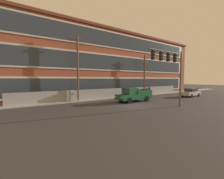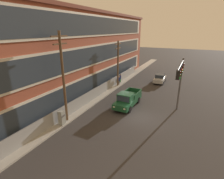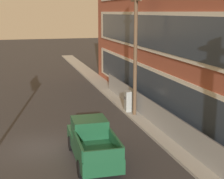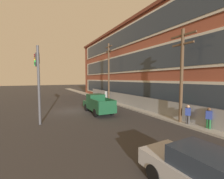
{
  "view_description": "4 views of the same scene",
  "coord_description": "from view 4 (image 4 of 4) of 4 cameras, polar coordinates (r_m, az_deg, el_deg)",
  "views": [
    {
      "loc": [
        -12.47,
        -13.05,
        3.24
      ],
      "look_at": [
        -1.59,
        2.27,
        1.92
      ],
      "focal_mm": 24.0,
      "sensor_mm": 36.0,
      "label": 1
    },
    {
      "loc": [
        -17.27,
        -4.62,
        9.5
      ],
      "look_at": [
        -0.05,
        3.57,
        2.89
      ],
      "focal_mm": 28.0,
      "sensor_mm": 36.0,
      "label": 2
    },
    {
      "loc": [
        18.41,
        -1.01,
        7.43
      ],
      "look_at": [
        3.48,
        3.21,
        3.91
      ],
      "focal_mm": 55.0,
      "sensor_mm": 36.0,
      "label": 3
    },
    {
      "loc": [
        17.68,
        -3.75,
        3.75
      ],
      "look_at": [
        2.86,
        3.99,
        2.56
      ],
      "focal_mm": 24.0,
      "sensor_mm": 36.0,
      "label": 4
    }
  ],
  "objects": [
    {
      "name": "electrical_cabinet",
      "position": [
        25.3,
        -2.53,
        -2.54
      ],
      "size": [
        0.6,
        0.51,
        1.68
      ],
      "color": "#939993",
      "rests_on": "ground"
    },
    {
      "name": "sedan_silver",
      "position": [
        6.04,
        32.22,
        -25.86
      ],
      "size": [
        4.34,
        1.89,
        1.56
      ],
      "color": "#B2B5BA",
      "rests_on": "ground"
    },
    {
      "name": "traffic_signal_mast",
      "position": [
        15.45,
        -26.5,
        7.5
      ],
      "size": [
        5.79,
        0.43,
        6.41
      ],
      "color": "#4C4C51",
      "rests_on": "ground"
    },
    {
      "name": "ground_plane",
      "position": [
        18.46,
        -15.42,
        -7.8
      ],
      "size": [
        160.0,
        160.0,
        0.0
      ],
      "primitive_type": "plane",
      "color": "#333030"
    },
    {
      "name": "chain_link_fence",
      "position": [
        18.26,
        11.02,
        -5.13
      ],
      "size": [
        33.02,
        0.06,
        1.68
      ],
      "color": "gray",
      "rests_on": "ground"
    },
    {
      "name": "sidewalk_building_side",
      "position": [
        21.25,
        4.71,
        -5.89
      ],
      "size": [
        80.0,
        1.8,
        0.16
      ],
      "primitive_type": "cube",
      "color": "#9E9B93",
      "rests_on": "ground"
    },
    {
      "name": "pickup_truck_dark_green",
      "position": [
        16.84,
        -5.51,
        -5.54
      ],
      "size": [
        5.52,
        2.13,
        2.0
      ],
      "color": "#194C2D",
      "rests_on": "ground"
    },
    {
      "name": "pedestrian_near_cabinet",
      "position": [
        13.48,
        26.92,
        -8.26
      ],
      "size": [
        0.46,
        0.43,
        1.69
      ],
      "color": "#4C4C51",
      "rests_on": "ground"
    },
    {
      "name": "utility_pole_midblock",
      "position": [
        13.55,
        25.02,
        5.97
      ],
      "size": [
        2.27,
        0.26,
        7.75
      ],
      "color": "brown",
      "rests_on": "ground"
    },
    {
      "name": "brick_mill_building",
      "position": [
        23.22,
        22.58,
        9.45
      ],
      "size": [
        47.3,
        11.78,
        12.09
      ],
      "color": "brown",
      "rests_on": "ground"
    },
    {
      "name": "pedestrian_by_fence",
      "position": [
        13.01,
        32.94,
        -8.91
      ],
      "size": [
        0.47,
        0.4,
        1.69
      ],
      "color": "#236B38",
      "rests_on": "ground"
    },
    {
      "name": "utility_pole_near_corner",
      "position": [
        24.36,
        -1.25,
        7.29
      ],
      "size": [
        2.18,
        0.26,
        9.39
      ],
      "color": "brown",
      "rests_on": "ground"
    }
  ]
}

